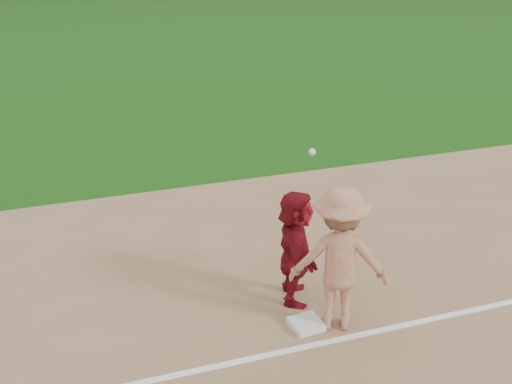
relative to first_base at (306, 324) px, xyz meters
name	(u,v)px	position (x,y,z in m)	size (l,w,h in m)	color
ground	(290,314)	(-0.09, 0.38, -0.07)	(160.00, 160.00, 0.00)	#17490E
foul_line	(312,345)	(-0.09, -0.42, -0.04)	(60.00, 0.10, 0.01)	white
first_base	(306,324)	(0.00, 0.00, 0.00)	(0.41, 0.41, 0.09)	silver
base_runner	(295,247)	(0.12, 0.74, 0.82)	(1.60, 0.51, 1.73)	maroon
first_base_play	(339,259)	(0.42, -0.07, 0.99)	(1.53, 1.23, 2.53)	#9A9B9D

